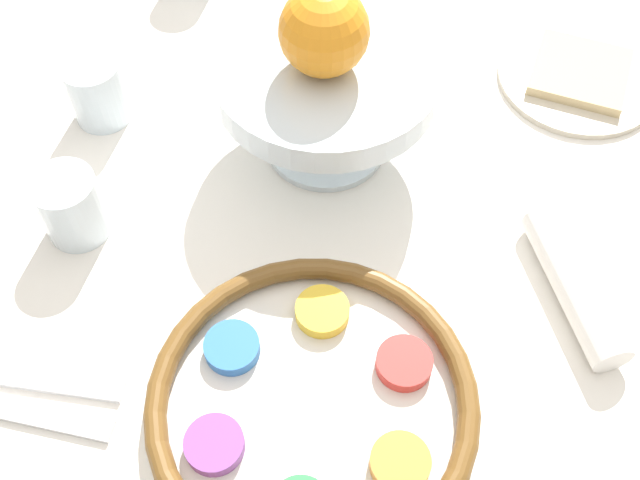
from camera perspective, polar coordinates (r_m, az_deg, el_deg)
ground_plane at (r=1.45m, az=0.87°, el=-15.42°), size 8.00×8.00×0.00m
dining_table at (r=1.10m, az=1.12°, el=-9.23°), size 1.38×1.02×0.75m
seder_plate at (r=0.66m, az=-0.59°, el=-12.34°), size 0.29×0.29×0.03m
fruit_stand at (r=0.76m, az=0.51°, el=11.93°), size 0.23×0.23×0.12m
orange_fruit at (r=0.71m, az=0.31°, el=15.62°), size 0.09×0.09×0.09m
bread_plate at (r=0.95m, az=19.11°, el=11.73°), size 0.19×0.19×0.02m
napkin_roll at (r=0.74m, az=18.82°, el=-3.25°), size 0.17×0.09×0.04m
cup_mid at (r=0.87m, az=-16.62°, el=10.83°), size 0.06×0.06×0.07m
cup_far at (r=0.77m, az=-18.43°, el=2.46°), size 0.06×0.06×0.07m
fork_left at (r=0.72m, az=-22.52°, el=-11.85°), size 0.04×0.19×0.01m
fork_right at (r=0.73m, az=-21.79°, el=-9.72°), size 0.03×0.19×0.01m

